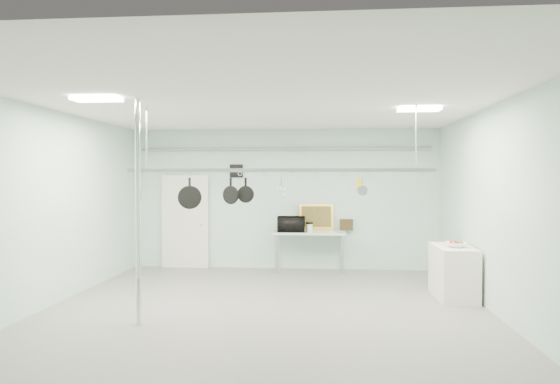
# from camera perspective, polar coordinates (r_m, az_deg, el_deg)

# --- Properties ---
(floor) EXTENTS (8.00, 8.00, 0.00)m
(floor) POSITION_cam_1_polar(r_m,az_deg,el_deg) (7.75, -1.94, -13.94)
(floor) COLOR gray
(floor) RESTS_ON ground
(ceiling) EXTENTS (7.00, 8.00, 0.02)m
(ceiling) POSITION_cam_1_polar(r_m,az_deg,el_deg) (7.56, -1.96, 10.07)
(ceiling) COLOR silver
(ceiling) RESTS_ON back_wall
(back_wall) EXTENTS (7.00, 0.02, 3.20)m
(back_wall) POSITION_cam_1_polar(r_m,az_deg,el_deg) (11.45, 0.44, -0.83)
(back_wall) COLOR silver
(back_wall) RESTS_ON floor
(right_wall) EXTENTS (0.02, 8.00, 3.20)m
(right_wall) POSITION_cam_1_polar(r_m,az_deg,el_deg) (7.87, 24.18, -2.00)
(right_wall) COLOR silver
(right_wall) RESTS_ON floor
(door) EXTENTS (1.10, 0.10, 2.20)m
(door) POSITION_cam_1_polar(r_m,az_deg,el_deg) (11.84, -10.76, -3.44)
(door) COLOR silver
(door) RESTS_ON floor
(wall_vent) EXTENTS (0.30, 0.04, 0.30)m
(wall_vent) POSITION_cam_1_polar(r_m,az_deg,el_deg) (11.56, -5.01, 2.41)
(wall_vent) COLOR black
(wall_vent) RESTS_ON back_wall
(conduit_pipe) EXTENTS (6.60, 0.07, 0.07)m
(conduit_pipe) POSITION_cam_1_polar(r_m,az_deg,el_deg) (11.38, 0.41, 4.95)
(conduit_pipe) COLOR gray
(conduit_pipe) RESTS_ON back_wall
(chrome_pole) EXTENTS (0.08, 0.08, 3.20)m
(chrome_pole) POSITION_cam_1_polar(r_m,az_deg,el_deg) (7.31, -15.89, -2.19)
(chrome_pole) COLOR silver
(chrome_pole) RESTS_ON floor
(prep_table) EXTENTS (1.60, 0.70, 0.91)m
(prep_table) POSITION_cam_1_polar(r_m,az_deg,el_deg) (11.09, 3.38, -4.88)
(prep_table) COLOR #B7D7BF
(prep_table) RESTS_ON floor
(side_cabinet) EXTENTS (0.60, 1.20, 0.90)m
(side_cabinet) POSITION_cam_1_polar(r_m,az_deg,el_deg) (9.24, 19.19, -8.64)
(side_cabinet) COLOR white
(side_cabinet) RESTS_ON floor
(pot_rack) EXTENTS (4.80, 0.06, 1.00)m
(pot_rack) POSITION_cam_1_polar(r_m,az_deg,el_deg) (7.75, -0.22, 2.73)
(pot_rack) COLOR #B7B7BC
(pot_rack) RESTS_ON ceiling
(light_panel_left) EXTENTS (0.65, 0.30, 0.05)m
(light_panel_left) POSITION_cam_1_polar(r_m,az_deg,el_deg) (7.39, -20.22, 9.95)
(light_panel_left) COLOR white
(light_panel_left) RESTS_ON ceiling
(light_panel_right) EXTENTS (0.65, 0.30, 0.05)m
(light_panel_right) POSITION_cam_1_polar(r_m,az_deg,el_deg) (8.23, 15.61, 9.10)
(light_panel_right) COLOR white
(light_panel_right) RESTS_ON ceiling
(microwave) EXTENTS (0.62, 0.43, 0.33)m
(microwave) POSITION_cam_1_polar(r_m,az_deg,el_deg) (10.98, 1.30, -3.69)
(microwave) COLOR black
(microwave) RESTS_ON prep_table
(coffee_canister) EXTENTS (0.16, 0.16, 0.18)m
(coffee_canister) POSITION_cam_1_polar(r_m,az_deg,el_deg) (10.92, 3.38, -4.13)
(coffee_canister) COLOR silver
(coffee_canister) RESTS_ON prep_table
(painting_large) EXTENTS (0.79, 0.19, 0.58)m
(painting_large) POSITION_cam_1_polar(r_m,az_deg,el_deg) (11.35, 4.17, -2.90)
(painting_large) COLOR gold
(painting_large) RESTS_ON prep_table
(painting_small) EXTENTS (0.31, 0.11, 0.25)m
(painting_small) POSITION_cam_1_polar(r_m,az_deg,el_deg) (11.38, 7.59, -3.73)
(painting_small) COLOR #302410
(painting_small) RESTS_ON prep_table
(fruit_bowl) EXTENTS (0.39, 0.39, 0.09)m
(fruit_bowl) POSITION_cam_1_polar(r_m,az_deg,el_deg) (9.03, 19.48, -5.71)
(fruit_bowl) COLOR white
(fruit_bowl) RESTS_ON side_cabinet
(skillet_left) EXTENTS (0.37, 0.15, 0.49)m
(skillet_left) POSITION_cam_1_polar(r_m,az_deg,el_deg) (8.00, -10.29, -0.14)
(skillet_left) COLOR black
(skillet_left) RESTS_ON pot_rack
(skillet_mid) EXTENTS (0.29, 0.16, 0.40)m
(skillet_mid) POSITION_cam_1_polar(r_m,az_deg,el_deg) (7.85, -5.65, 0.18)
(skillet_mid) COLOR black
(skillet_mid) RESTS_ON pot_rack
(skillet_right) EXTENTS (0.27, 0.08, 0.37)m
(skillet_right) POSITION_cam_1_polar(r_m,az_deg,el_deg) (7.81, -3.95, 0.31)
(skillet_right) COLOR black
(skillet_right) RESTS_ON pot_rack
(whisk) EXTENTS (0.16, 0.16, 0.31)m
(whisk) POSITION_cam_1_polar(r_m,az_deg,el_deg) (7.75, 0.15, 0.51)
(whisk) COLOR #B4B3B8
(whisk) RESTS_ON pot_rack
(grater) EXTENTS (0.08, 0.03, 0.20)m
(grater) POSITION_cam_1_polar(r_m,az_deg,el_deg) (7.74, 9.05, 0.89)
(grater) COLOR #BDC617
(grater) RESTS_ON pot_rack
(saucepan) EXTENTS (0.18, 0.15, 0.28)m
(saucepan) POSITION_cam_1_polar(r_m,az_deg,el_deg) (7.74, 9.41, 0.61)
(saucepan) COLOR #B2B2B6
(saucepan) RESTS_ON pot_rack
(fruit_cluster) EXTENTS (0.24, 0.24, 0.09)m
(fruit_cluster) POSITION_cam_1_polar(r_m,az_deg,el_deg) (9.02, 19.48, -5.45)
(fruit_cluster) COLOR #A0140E
(fruit_cluster) RESTS_ON fruit_bowl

